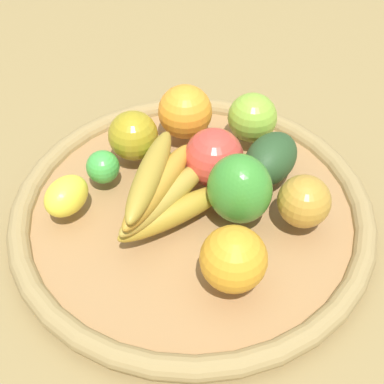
{
  "coord_description": "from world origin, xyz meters",
  "views": [
    {
      "loc": [
        0.27,
        -0.42,
        0.56
      ],
      "look_at": [
        0.0,
        0.0,
        0.05
      ],
      "focal_mm": 52.74,
      "sensor_mm": 36.0,
      "label": 1
    }
  ],
  "objects_px": {
    "orange_1": "(234,259)",
    "apple_1": "(304,201)",
    "apple_0": "(133,136)",
    "orange_0": "(185,112)",
    "lime_1": "(103,167)",
    "apple_3": "(254,118)",
    "apple_2": "(211,156)",
    "banana_bunch": "(162,192)",
    "lime_0": "(159,164)",
    "avocado": "(271,159)",
    "lemon_0": "(66,196)",
    "bell_pepper": "(240,189)"
  },
  "relations": [
    {
      "from": "orange_1",
      "to": "apple_1",
      "type": "bearing_deg",
      "value": 78.09
    },
    {
      "from": "orange_1",
      "to": "apple_0",
      "type": "bearing_deg",
      "value": 153.11
    },
    {
      "from": "apple_1",
      "to": "orange_0",
      "type": "relative_size",
      "value": 0.85
    },
    {
      "from": "lime_1",
      "to": "orange_1",
      "type": "bearing_deg",
      "value": -12.6
    },
    {
      "from": "apple_3",
      "to": "lime_1",
      "type": "bearing_deg",
      "value": -124.46
    },
    {
      "from": "apple_2",
      "to": "banana_bunch",
      "type": "relative_size",
      "value": 0.46
    },
    {
      "from": "apple_1",
      "to": "lime_0",
      "type": "height_order",
      "value": "apple_1"
    },
    {
      "from": "orange_0",
      "to": "avocado",
      "type": "bearing_deg",
      "value": -6.13
    },
    {
      "from": "orange_1",
      "to": "lemon_0",
      "type": "bearing_deg",
      "value": -175.85
    },
    {
      "from": "avocado",
      "to": "lemon_0",
      "type": "xyz_separation_m",
      "value": [
        -0.18,
        -0.19,
        -0.01
      ]
    },
    {
      "from": "lime_1",
      "to": "apple_1",
      "type": "bearing_deg",
      "value": 16.66
    },
    {
      "from": "orange_1",
      "to": "bell_pepper",
      "type": "height_order",
      "value": "bell_pepper"
    },
    {
      "from": "lemon_0",
      "to": "avocado",
      "type": "bearing_deg",
      "value": 45.8
    },
    {
      "from": "avocado",
      "to": "bell_pepper",
      "type": "xyz_separation_m",
      "value": [
        -0.0,
        -0.08,
        0.02
      ]
    },
    {
      "from": "apple_2",
      "to": "lime_0",
      "type": "distance_m",
      "value": 0.07
    },
    {
      "from": "apple_0",
      "to": "orange_1",
      "type": "bearing_deg",
      "value": -26.89
    },
    {
      "from": "lemon_0",
      "to": "banana_bunch",
      "type": "xyz_separation_m",
      "value": [
        0.1,
        0.06,
        0.01
      ]
    },
    {
      "from": "apple_0",
      "to": "apple_2",
      "type": "bearing_deg",
      "value": 8.3
    },
    {
      "from": "lemon_0",
      "to": "apple_0",
      "type": "xyz_separation_m",
      "value": [
        0.01,
        0.13,
        0.01
      ]
    },
    {
      "from": "orange_1",
      "to": "apple_0",
      "type": "xyz_separation_m",
      "value": [
        -0.22,
        0.11,
        -0.0
      ]
    },
    {
      "from": "apple_2",
      "to": "lemon_0",
      "type": "relative_size",
      "value": 1.22
    },
    {
      "from": "lemon_0",
      "to": "apple_3",
      "type": "relative_size",
      "value": 0.91
    },
    {
      "from": "apple_1",
      "to": "orange_0",
      "type": "bearing_deg",
      "value": 163.35
    },
    {
      "from": "lime_1",
      "to": "apple_3",
      "type": "relative_size",
      "value": 0.63
    },
    {
      "from": "apple_2",
      "to": "avocado",
      "type": "relative_size",
      "value": 0.85
    },
    {
      "from": "banana_bunch",
      "to": "apple_3",
      "type": "relative_size",
      "value": 2.4
    },
    {
      "from": "apple_2",
      "to": "apple_3",
      "type": "relative_size",
      "value": 1.11
    },
    {
      "from": "apple_2",
      "to": "orange_1",
      "type": "xyz_separation_m",
      "value": [
        0.11,
        -0.13,
        -0.0
      ]
    },
    {
      "from": "apple_0",
      "to": "banana_bunch",
      "type": "xyz_separation_m",
      "value": [
        0.1,
        -0.07,
        0.0
      ]
    },
    {
      "from": "apple_0",
      "to": "banana_bunch",
      "type": "bearing_deg",
      "value": -35.65
    },
    {
      "from": "lime_1",
      "to": "lime_0",
      "type": "bearing_deg",
      "value": 38.1
    },
    {
      "from": "apple_3",
      "to": "orange_0",
      "type": "height_order",
      "value": "orange_0"
    },
    {
      "from": "banana_bunch",
      "to": "apple_0",
      "type": "bearing_deg",
      "value": 144.35
    },
    {
      "from": "banana_bunch",
      "to": "orange_0",
      "type": "relative_size",
      "value": 2.17
    },
    {
      "from": "avocado",
      "to": "apple_0",
      "type": "height_order",
      "value": "apple_0"
    },
    {
      "from": "lemon_0",
      "to": "apple_2",
      "type": "bearing_deg",
      "value": 50.03
    },
    {
      "from": "avocado",
      "to": "lemon_0",
      "type": "height_order",
      "value": "avocado"
    },
    {
      "from": "banana_bunch",
      "to": "orange_0",
      "type": "bearing_deg",
      "value": 113.16
    },
    {
      "from": "orange_1",
      "to": "avocado",
      "type": "bearing_deg",
      "value": 103.97
    },
    {
      "from": "apple_3",
      "to": "orange_0",
      "type": "xyz_separation_m",
      "value": [
        -0.09,
        -0.04,
        0.0
      ]
    },
    {
      "from": "orange_0",
      "to": "apple_3",
      "type": "bearing_deg",
      "value": 26.61
    },
    {
      "from": "lemon_0",
      "to": "banana_bunch",
      "type": "height_order",
      "value": "banana_bunch"
    },
    {
      "from": "orange_1",
      "to": "bell_pepper",
      "type": "bearing_deg",
      "value": 115.86
    },
    {
      "from": "lime_0",
      "to": "lemon_0",
      "type": "bearing_deg",
      "value": -118.74
    },
    {
      "from": "apple_1",
      "to": "banana_bunch",
      "type": "xyz_separation_m",
      "value": [
        -0.15,
        -0.08,
        0.0
      ]
    },
    {
      "from": "apple_3",
      "to": "bell_pepper",
      "type": "xyz_separation_m",
      "value": [
        0.06,
        -0.14,
        0.01
      ]
    },
    {
      "from": "lemon_0",
      "to": "apple_3",
      "type": "distance_m",
      "value": 0.28
    },
    {
      "from": "apple_1",
      "to": "apple_2",
      "type": "relative_size",
      "value": 0.85
    },
    {
      "from": "avocado",
      "to": "apple_3",
      "type": "height_order",
      "value": "apple_3"
    },
    {
      "from": "avocado",
      "to": "orange_1",
      "type": "height_order",
      "value": "orange_1"
    }
  ]
}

